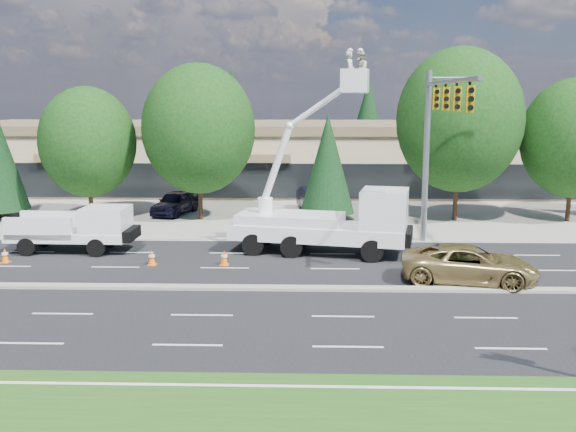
{
  "coord_description": "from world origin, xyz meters",
  "views": [
    {
      "loc": [
        3.68,
        -24.8,
        7.6
      ],
      "look_at": [
        2.87,
        3.29,
        2.4
      ],
      "focal_mm": 40.0,
      "sensor_mm": 36.0,
      "label": 1
    }
  ],
  "objects_px": {
    "utility_pickup": "(78,233)",
    "minivan": "(470,264)",
    "bucket_truck": "(332,213)",
    "signal_mast": "(436,130)"
  },
  "relations": [
    {
      "from": "bucket_truck",
      "to": "signal_mast",
      "type": "bearing_deg",
      "value": 22.47
    },
    {
      "from": "signal_mast",
      "to": "bucket_truck",
      "type": "relative_size",
      "value": 1.03
    },
    {
      "from": "bucket_truck",
      "to": "minivan",
      "type": "height_order",
      "value": "bucket_truck"
    },
    {
      "from": "signal_mast",
      "to": "minivan",
      "type": "relative_size",
      "value": 1.82
    },
    {
      "from": "minivan",
      "to": "utility_pickup",
      "type": "bearing_deg",
      "value": 85.39
    },
    {
      "from": "utility_pickup",
      "to": "minivan",
      "type": "bearing_deg",
      "value": -14.05
    },
    {
      "from": "utility_pickup",
      "to": "signal_mast",
      "type": "bearing_deg",
      "value": 3.92
    },
    {
      "from": "utility_pickup",
      "to": "bucket_truck",
      "type": "height_order",
      "value": "bucket_truck"
    },
    {
      "from": "bucket_truck",
      "to": "utility_pickup",
      "type": "bearing_deg",
      "value": -168.95
    },
    {
      "from": "signal_mast",
      "to": "utility_pickup",
      "type": "height_order",
      "value": "signal_mast"
    }
  ]
}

